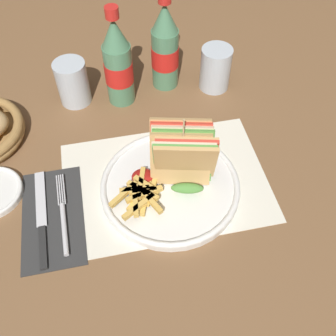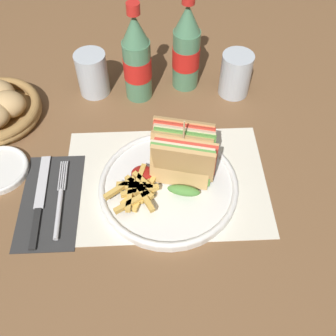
{
  "view_description": "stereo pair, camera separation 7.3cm",
  "coord_description": "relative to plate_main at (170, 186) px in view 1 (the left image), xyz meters",
  "views": [
    {
      "loc": [
        -0.12,
        -0.41,
        0.62
      ],
      "look_at": [
        -0.03,
        0.04,
        0.04
      ],
      "focal_mm": 42.0,
      "sensor_mm": 36.0,
      "label": 1
    },
    {
      "loc": [
        -0.05,
        -0.41,
        0.62
      ],
      "look_at": [
        -0.03,
        0.04,
        0.04
      ],
      "focal_mm": 42.0,
      "sensor_mm": 36.0,
      "label": 2
    }
  ],
  "objects": [
    {
      "name": "ground_plane",
      "position": [
        0.03,
        -0.02,
        -0.01
      ],
      "size": [
        4.0,
        4.0,
        0.0
      ],
      "primitive_type": "plane",
      "color": "brown"
    },
    {
      "name": "placemat",
      "position": [
        -0.01,
        0.02,
        -0.01
      ],
      "size": [
        0.39,
        0.27,
        0.0
      ],
      "color": "silver",
      "rests_on": "ground_plane"
    },
    {
      "name": "plate_main",
      "position": [
        0.0,
        0.0,
        0.0
      ],
      "size": [
        0.26,
        0.26,
        0.02
      ],
      "color": "white",
      "rests_on": "ground_plane"
    },
    {
      "name": "club_sandwich",
      "position": [
        0.03,
        0.02,
        0.06
      ],
      "size": [
        0.13,
        0.11,
        0.15
      ],
      "color": "tan",
      "rests_on": "plate_main"
    },
    {
      "name": "fries_pile",
      "position": [
        -0.06,
        -0.02,
        0.02
      ],
      "size": [
        0.1,
        0.11,
        0.02
      ],
      "color": "gold",
      "rests_on": "plate_main"
    },
    {
      "name": "ketchup_blob",
      "position": [
        -0.05,
        0.02,
        0.02
      ],
      "size": [
        0.04,
        0.04,
        0.01
      ],
      "color": "maroon",
      "rests_on": "plate_main"
    },
    {
      "name": "napkin",
      "position": [
        -0.22,
        -0.02,
        -0.01
      ],
      "size": [
        0.11,
        0.21,
        0.0
      ],
      "color": "#2D2D2D",
      "rests_on": "ground_plane"
    },
    {
      "name": "fork",
      "position": [
        -0.2,
        -0.03,
        -0.0
      ],
      "size": [
        0.02,
        0.17,
        0.01
      ],
      "rotation": [
        0.0,
        0.0,
        0.03
      ],
      "color": "silver",
      "rests_on": "napkin"
    },
    {
      "name": "knife",
      "position": [
        -0.24,
        -0.02,
        -0.0
      ],
      "size": [
        0.02,
        0.21,
        0.0
      ],
      "rotation": [
        0.0,
        0.0,
        0.03
      ],
      "color": "black",
      "rests_on": "napkin"
    },
    {
      "name": "coke_bottle_near",
      "position": [
        -0.06,
        0.27,
        0.09
      ],
      "size": [
        0.06,
        0.06,
        0.23
      ],
      "color": "#4C7F5B",
      "rests_on": "ground_plane"
    },
    {
      "name": "coke_bottle_far",
      "position": [
        0.05,
        0.31,
        0.09
      ],
      "size": [
        0.06,
        0.06,
        0.23
      ],
      "color": "#4C7F5B",
      "rests_on": "ground_plane"
    },
    {
      "name": "glass_near",
      "position": [
        0.16,
        0.27,
        0.03
      ],
      "size": [
        0.07,
        0.07,
        0.1
      ],
      "color": "silver",
      "rests_on": "ground_plane"
    },
    {
      "name": "glass_far",
      "position": [
        -0.16,
        0.29,
        0.03
      ],
      "size": [
        0.07,
        0.07,
        0.1
      ],
      "color": "silver",
      "rests_on": "ground_plane"
    }
  ]
}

